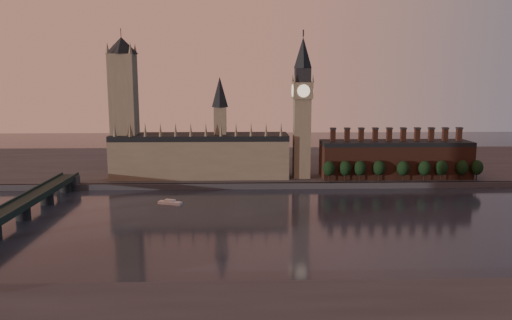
{
  "coord_description": "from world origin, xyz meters",
  "views": [
    {
      "loc": [
        -34.26,
        -252.87,
        77.74
      ],
      "look_at": [
        -25.27,
        55.0,
        26.39
      ],
      "focal_mm": 35.0,
      "sensor_mm": 36.0,
      "label": 1
    }
  ],
  "objects": [
    {
      "name": "westminster_bridge",
      "position": [
        -155.0,
        -2.7,
        7.44
      ],
      "size": [
        14.0,
        200.0,
        11.55
      ],
      "color": "#1D2E28",
      "rests_on": "ground"
    },
    {
      "name": "embankment_tree_2",
      "position": [
        50.19,
        94.67,
        13.47
      ],
      "size": [
        8.6,
        8.6,
        14.88
      ],
      "color": "black",
      "rests_on": "north_bank"
    },
    {
      "name": "embankment_tree_7",
      "position": [
        124.18,
        95.17,
        13.47
      ],
      "size": [
        8.6,
        8.6,
        14.88
      ],
      "color": "black",
      "rests_on": "north_bank"
    },
    {
      "name": "north_bank",
      "position": [
        0.0,
        178.04,
        2.0
      ],
      "size": [
        900.0,
        182.0,
        4.0
      ],
      "color": "#424247",
      "rests_on": "ground"
    },
    {
      "name": "embankment_tree_3",
      "position": [
        64.17,
        95.42,
        13.47
      ],
      "size": [
        8.6,
        8.6,
        14.88
      ],
      "color": "black",
      "rests_on": "north_bank"
    },
    {
      "name": "big_ben",
      "position": [
        10.0,
        110.0,
        56.83
      ],
      "size": [
        15.0,
        15.0,
        107.0
      ],
      "color": "#7D7359",
      "rests_on": "north_bank"
    },
    {
      "name": "embankment_tree_8",
      "position": [
        135.0,
        94.84,
        13.47
      ],
      "size": [
        8.6,
        8.6,
        14.88
      ],
      "color": "black",
      "rests_on": "north_bank"
    },
    {
      "name": "embankment_tree_0",
      "position": [
        27.82,
        94.14,
        13.47
      ],
      "size": [
        8.6,
        8.6,
        14.88
      ],
      "color": "black",
      "rests_on": "north_bank"
    },
    {
      "name": "embankment_tree_4",
      "position": [
        80.85,
        93.57,
        13.47
      ],
      "size": [
        8.6,
        8.6,
        14.88
      ],
      "color": "black",
      "rests_on": "north_bank"
    },
    {
      "name": "chimney_block",
      "position": [
        80.0,
        110.0,
        17.82
      ],
      "size": [
        110.0,
        25.0,
        37.0
      ],
      "color": "#4D291D",
      "rests_on": "north_bank"
    },
    {
      "name": "ground",
      "position": [
        0.0,
        0.0,
        0.0
      ],
      "size": [
        900.0,
        900.0,
        0.0
      ],
      "primitive_type": "plane",
      "color": "black",
      "rests_on": "ground"
    },
    {
      "name": "embankment_tree_6",
      "position": [
        108.99,
        94.35,
        13.47
      ],
      "size": [
        8.6,
        8.6,
        14.88
      ],
      "color": "black",
      "rests_on": "north_bank"
    },
    {
      "name": "palace_of_westminster",
      "position": [
        -64.41,
        114.91,
        21.63
      ],
      "size": [
        130.0,
        30.3,
        74.0
      ],
      "color": "#7D7359",
      "rests_on": "north_bank"
    },
    {
      "name": "embankment_tree_5",
      "position": [
        96.42,
        93.65,
        13.47
      ],
      "size": [
        8.6,
        8.6,
        14.88
      ],
      "color": "black",
      "rests_on": "north_bank"
    },
    {
      "name": "river_boat",
      "position": [
        -78.8,
        48.23,
        1.14
      ],
      "size": [
        15.51,
        8.92,
        2.99
      ],
      "rotation": [
        0.0,
        0.0,
        -0.33
      ],
      "color": "silver",
      "rests_on": "ground"
    },
    {
      "name": "embankment_tree_1",
      "position": [
        39.69,
        94.9,
        13.47
      ],
      "size": [
        8.6,
        8.6,
        14.88
      ],
      "color": "black",
      "rests_on": "north_bank"
    },
    {
      "name": "victoria_tower",
      "position": [
        -120.0,
        115.0,
        59.09
      ],
      "size": [
        24.0,
        24.0,
        108.0
      ],
      "color": "#7D7359",
      "rests_on": "north_bank"
    }
  ]
}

